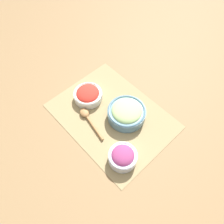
{
  "coord_description": "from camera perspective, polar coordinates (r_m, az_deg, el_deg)",
  "views": [
    {
      "loc": [
        0.38,
        -0.35,
        0.85
      ],
      "look_at": [
        0.0,
        0.0,
        0.03
      ],
      "focal_mm": 35.0,
      "sensor_mm": 36.0,
      "label": 1
    }
  ],
  "objects": [
    {
      "name": "tomato_bowl",
      "position": [
        1.03,
        -6.31,
        4.56
      ],
      "size": [
        0.13,
        0.13,
        0.06
      ],
      "color": "white",
      "rests_on": "placemat"
    },
    {
      "name": "cucumber_bowl",
      "position": [
        0.96,
        3.82,
        -0.12
      ],
      "size": [
        0.17,
        0.17,
        0.07
      ],
      "color": "slate",
      "rests_on": "placemat"
    },
    {
      "name": "ground_plane",
      "position": [
        1.0,
        0.0,
        -1.04
      ],
      "size": [
        3.0,
        3.0,
        0.0
      ],
      "primitive_type": "plane",
      "color": "olive"
    },
    {
      "name": "placemat",
      "position": [
        0.99,
        0.0,
        -0.98
      ],
      "size": [
        0.53,
        0.4,
        0.0
      ],
      "color": "#937F56",
      "rests_on": "ground_plane"
    },
    {
      "name": "onion_bowl",
      "position": [
        0.87,
        2.82,
        -11.55
      ],
      "size": [
        0.11,
        0.11,
        0.07
      ],
      "color": "silver",
      "rests_on": "placemat"
    },
    {
      "name": "wooden_spoon",
      "position": [
        0.98,
        -6.39,
        -1.43
      ],
      "size": [
        0.18,
        0.06,
        0.02
      ],
      "color": "#9E7042",
      "rests_on": "placemat"
    }
  ]
}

